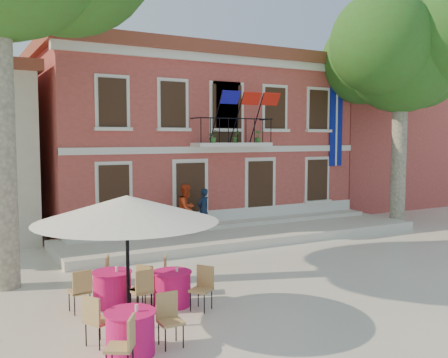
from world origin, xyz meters
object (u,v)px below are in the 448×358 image
at_px(pedestrian_orange, 187,209).
at_px(patio_umbrella, 127,209).
at_px(plane_tree_east, 402,55).
at_px(cafe_table_0, 112,286).
at_px(cafe_table_1, 130,331).
at_px(pedestrian_navy, 203,209).
at_px(cafe_table_3, 172,286).

bearing_deg(pedestrian_orange, patio_umbrella, -156.49).
height_order(plane_tree_east, patio_umbrella, plane_tree_east).
xyz_separation_m(pedestrian_orange, cafe_table_0, (-4.38, -5.60, -0.76)).
bearing_deg(patio_umbrella, cafe_table_1, -106.34).
height_order(patio_umbrella, cafe_table_0, patio_umbrella).
distance_m(patio_umbrella, cafe_table_0, 2.49).
height_order(pedestrian_navy, cafe_table_0, pedestrian_navy).
xyz_separation_m(cafe_table_0, cafe_table_1, (-0.45, -2.69, 0.00)).
relative_size(patio_umbrella, cafe_table_3, 1.91).
bearing_deg(pedestrian_navy, patio_umbrella, 31.96).
height_order(pedestrian_orange, cafe_table_3, pedestrian_orange).
xyz_separation_m(pedestrian_orange, cafe_table_3, (-3.20, -6.24, -0.76)).
xyz_separation_m(patio_umbrella, cafe_table_0, (0.11, 1.54, -1.95)).
relative_size(pedestrian_navy, cafe_table_3, 0.84).
bearing_deg(cafe_table_1, cafe_table_3, 51.32).
height_order(pedestrian_navy, pedestrian_orange, pedestrian_orange).
distance_m(patio_umbrella, cafe_table_3, 2.51).
relative_size(cafe_table_0, cafe_table_3, 1.00).
height_order(cafe_table_0, cafe_table_1, same).
bearing_deg(plane_tree_east, patio_umbrella, -157.04).
bearing_deg(cafe_table_3, pedestrian_orange, 62.87).
distance_m(plane_tree_east, cafe_table_0, 16.04).
bearing_deg(cafe_table_1, pedestrian_navy, 56.56).
xyz_separation_m(patio_umbrella, pedestrian_navy, (5.29, 7.38, -1.30)).
bearing_deg(pedestrian_navy, pedestrian_orange, -5.43).
bearing_deg(cafe_table_1, cafe_table_0, 80.44).
height_order(pedestrian_navy, cafe_table_1, pedestrian_navy).
bearing_deg(cafe_table_1, plane_tree_east, 26.31).
distance_m(plane_tree_east, pedestrian_navy, 10.74).
bearing_deg(plane_tree_east, cafe_table_3, -158.35).
distance_m(pedestrian_orange, cafe_table_1, 9.62).
bearing_deg(patio_umbrella, cafe_table_3, 34.42).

